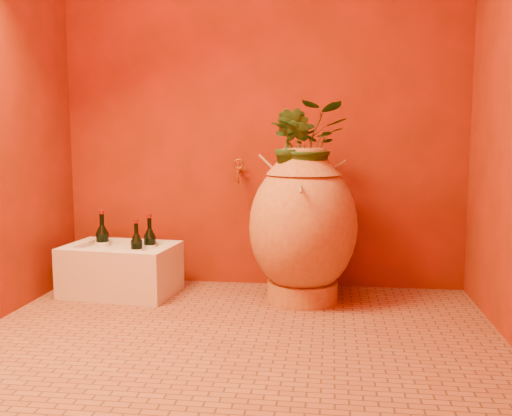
# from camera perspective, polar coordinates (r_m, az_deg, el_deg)

# --- Properties ---
(floor) EXTENTS (2.50, 2.50, 0.00)m
(floor) POSITION_cam_1_polar(r_m,az_deg,el_deg) (2.74, -2.08, -12.83)
(floor) COLOR brown
(floor) RESTS_ON ground
(wall_back) EXTENTS (2.50, 0.02, 2.50)m
(wall_back) POSITION_cam_1_polar(r_m,az_deg,el_deg) (3.58, 0.55, 12.20)
(wall_back) COLOR #5F1F05
(wall_back) RESTS_ON ground
(amphora) EXTENTS (0.80, 0.80, 0.87)m
(amphora) POSITION_cam_1_polar(r_m,az_deg,el_deg) (3.23, 4.71, -1.78)
(amphora) COLOR #B57833
(amphora) RESTS_ON floor
(stone_basin) EXTENTS (0.67, 0.49, 0.30)m
(stone_basin) POSITION_cam_1_polar(r_m,az_deg,el_deg) (3.52, -13.33, -6.08)
(stone_basin) COLOR beige
(stone_basin) RESTS_ON floor
(wine_bottle_a) EXTENTS (0.07, 0.07, 0.29)m
(wine_bottle_a) POSITION_cam_1_polar(r_m,az_deg,el_deg) (3.43, -11.83, -4.23)
(wine_bottle_a) COLOR black
(wine_bottle_a) RESTS_ON stone_basin
(wine_bottle_b) EXTENTS (0.08, 0.08, 0.31)m
(wine_bottle_b) POSITION_cam_1_polar(r_m,az_deg,el_deg) (3.51, -10.56, -3.83)
(wine_bottle_b) COLOR black
(wine_bottle_b) RESTS_ON stone_basin
(wine_bottle_c) EXTENTS (0.08, 0.08, 0.33)m
(wine_bottle_c) POSITION_cam_1_polar(r_m,az_deg,el_deg) (3.63, -15.09, -3.50)
(wine_bottle_c) COLOR black
(wine_bottle_c) RESTS_ON stone_basin
(wall_tap) EXTENTS (0.06, 0.13, 0.15)m
(wall_tap) POSITION_cam_1_polar(r_m,az_deg,el_deg) (3.52, -1.76, 3.84)
(wall_tap) COLOR #9D6324
(wall_tap) RESTS_ON wall_back
(plant_main) EXTENTS (0.43, 0.38, 0.46)m
(plant_main) POSITION_cam_1_polar(r_m,az_deg,el_deg) (3.19, 5.32, 6.35)
(plant_main) COLOR #1C4016
(plant_main) RESTS_ON amphora
(plant_side) EXTENTS (0.27, 0.27, 0.39)m
(plant_side) POSITION_cam_1_polar(r_m,az_deg,el_deg) (3.14, 3.68, 6.34)
(plant_side) COLOR #1C4016
(plant_side) RESTS_ON amphora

